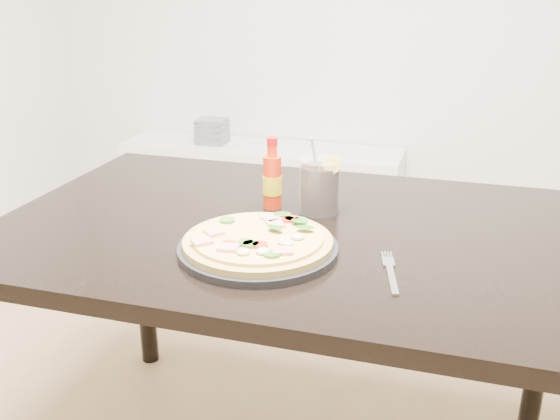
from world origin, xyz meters
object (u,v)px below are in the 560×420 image
(plate, at_px, (258,248))
(hot_sauce_bottle, at_px, (272,180))
(dining_table, at_px, (294,256))
(media_console, at_px, (261,193))
(cola_cup, at_px, (320,187))
(pizza, at_px, (258,240))
(fork, at_px, (390,271))

(plate, xyz_separation_m, hot_sauce_bottle, (-0.05, 0.27, 0.06))
(dining_table, height_order, media_console, dining_table)
(cola_cup, xyz_separation_m, media_console, (-0.63, 1.45, -0.56))
(plate, xyz_separation_m, media_console, (-0.57, 1.72, -0.51))
(pizza, relative_size, cola_cup, 1.66)
(pizza, relative_size, fork, 1.69)
(dining_table, xyz_separation_m, fork, (0.25, -0.19, 0.09))
(cola_cup, bearing_deg, media_console, 113.64)
(dining_table, height_order, plate, plate)
(cola_cup, distance_m, media_console, 1.68)
(pizza, distance_m, media_console, 1.89)
(hot_sauce_bottle, distance_m, media_console, 1.65)
(hot_sauce_bottle, bearing_deg, cola_cup, 2.54)
(plate, height_order, pizza, pizza)
(plate, bearing_deg, media_console, 108.17)
(dining_table, bearing_deg, pizza, -100.57)
(dining_table, xyz_separation_m, hot_sauce_bottle, (-0.08, 0.10, 0.15))
(media_console, bearing_deg, pizza, -71.80)
(fork, bearing_deg, hot_sauce_bottle, 126.79)
(fork, xyz_separation_m, media_console, (-0.85, 1.74, -0.50))
(plate, xyz_separation_m, pizza, (0.00, -0.00, 0.02))
(pizza, height_order, cola_cup, cola_cup)
(dining_table, bearing_deg, hot_sauce_bottle, 131.25)
(plate, height_order, cola_cup, cola_cup)
(dining_table, relative_size, plate, 4.12)
(plate, distance_m, hot_sauce_bottle, 0.28)
(plate, xyz_separation_m, cola_cup, (0.07, 0.27, 0.06))
(cola_cup, bearing_deg, pizza, -103.96)
(hot_sauce_bottle, xyz_separation_m, fork, (0.33, -0.28, -0.07))
(pizza, relative_size, media_console, 0.23)
(dining_table, xyz_separation_m, pizza, (-0.03, -0.17, 0.11))
(pizza, xyz_separation_m, cola_cup, (0.07, 0.27, 0.04))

